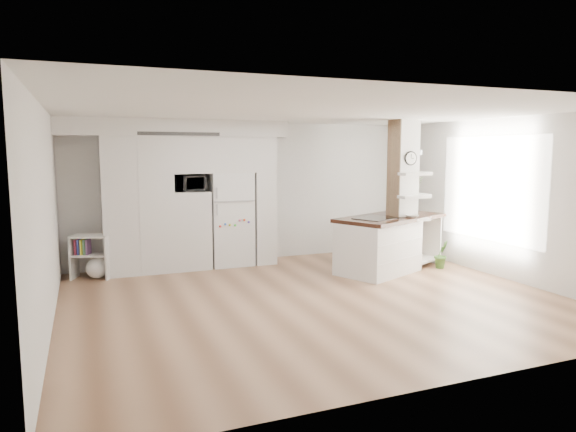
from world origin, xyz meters
name	(u,v)px	position (x,y,z in m)	size (l,w,h in m)	color
floor	(315,299)	(0.00, 0.00, 0.00)	(7.00, 6.00, 0.01)	#A37958
room	(315,172)	(0.00, 0.00, 1.86)	(7.04, 6.04, 2.72)	white
cabinet_wall	(180,187)	(-1.45, 2.67, 1.51)	(4.00, 0.71, 2.70)	white
refrigerator	(230,219)	(-0.53, 2.68, 0.88)	(0.78, 0.69, 1.75)	white
column	(409,195)	(2.38, 1.13, 1.35)	(0.69, 0.90, 2.70)	silver
window	(491,189)	(3.48, 0.30, 1.50)	(2.40, 2.40, 0.00)	white
pendant_light	(410,153)	(1.70, 0.15, 2.12)	(0.12, 0.12, 0.10)	white
kitchen_island	(382,244)	(1.84, 1.11, 0.51)	(2.41, 1.84, 1.55)	white
bookshelf	(93,260)	(-2.97, 2.49, 0.32)	(0.72, 0.56, 0.75)	white
floor_plant_a	(441,254)	(3.00, 0.95, 0.26)	(0.28, 0.23, 0.51)	#4A7F32
floor_plant_b	(412,248)	(3.00, 1.85, 0.22)	(0.25, 0.25, 0.45)	#4A7F32
microwave	(190,183)	(-1.27, 2.62, 1.57)	(0.54, 0.37, 0.30)	#2D2D2D
shelf_plant	(415,185)	(2.63, 1.30, 1.52)	(0.27, 0.23, 0.30)	#4A7F32
decor_bowl	(412,216)	(2.30, 0.90, 1.00)	(0.22, 0.22, 0.05)	white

